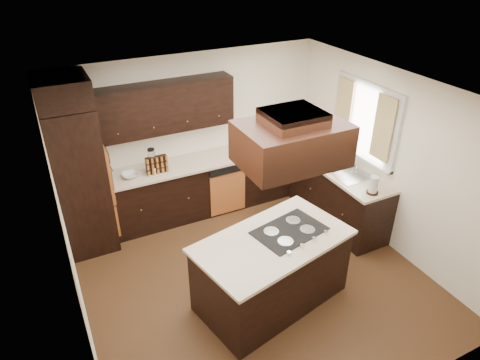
# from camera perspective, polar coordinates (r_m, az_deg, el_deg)

# --- Properties ---
(floor) EXTENTS (4.20, 4.20, 0.02)m
(floor) POSITION_cam_1_polar(r_m,az_deg,el_deg) (5.85, 1.78, -12.80)
(floor) COLOR brown
(floor) RESTS_ON ground
(ceiling) EXTENTS (4.20, 4.20, 0.02)m
(ceiling) POSITION_cam_1_polar(r_m,az_deg,el_deg) (4.54, 2.28, 11.30)
(ceiling) COLOR white
(ceiling) RESTS_ON ground
(wall_back) EXTENTS (4.20, 0.02, 2.50)m
(wall_back) POSITION_cam_1_polar(r_m,az_deg,el_deg) (6.80, -6.47, 6.24)
(wall_back) COLOR white
(wall_back) RESTS_ON ground
(wall_front) EXTENTS (4.20, 0.02, 2.50)m
(wall_front) POSITION_cam_1_polar(r_m,az_deg,el_deg) (3.79, 17.99, -17.59)
(wall_front) COLOR white
(wall_front) RESTS_ON ground
(wall_left) EXTENTS (0.02, 4.20, 2.50)m
(wall_left) POSITION_cam_1_polar(r_m,az_deg,el_deg) (4.64, -21.90, -8.31)
(wall_left) COLOR white
(wall_left) RESTS_ON ground
(wall_right) EXTENTS (0.02, 4.20, 2.50)m
(wall_right) POSITION_cam_1_polar(r_m,az_deg,el_deg) (6.24, 19.35, 2.42)
(wall_right) COLOR white
(wall_right) RESTS_ON ground
(oven_column) EXTENTS (0.65, 0.75, 2.12)m
(oven_column) POSITION_cam_1_polar(r_m,az_deg,el_deg) (6.20, -20.49, -0.00)
(oven_column) COLOR black
(oven_column) RESTS_ON floor
(wall_oven_face) EXTENTS (0.05, 0.62, 0.78)m
(wall_oven_face) POSITION_cam_1_polar(r_m,az_deg,el_deg) (6.20, -17.44, 1.20)
(wall_oven_face) COLOR #C36830
(wall_oven_face) RESTS_ON oven_column
(base_cabinets_back) EXTENTS (2.93, 0.60, 0.88)m
(base_cabinets_back) POSITION_cam_1_polar(r_m,az_deg,el_deg) (6.91, -4.91, -0.78)
(base_cabinets_back) COLOR black
(base_cabinets_back) RESTS_ON floor
(base_cabinets_right) EXTENTS (0.60, 2.40, 0.88)m
(base_cabinets_right) POSITION_cam_1_polar(r_m,az_deg,el_deg) (7.01, 11.43, -0.86)
(base_cabinets_right) COLOR black
(base_cabinets_right) RESTS_ON floor
(countertop_back) EXTENTS (2.93, 0.63, 0.04)m
(countertop_back) POSITION_cam_1_polar(r_m,az_deg,el_deg) (6.68, -5.03, 2.55)
(countertop_back) COLOR beige
(countertop_back) RESTS_ON base_cabinets_back
(countertop_right) EXTENTS (0.63, 2.40, 0.04)m
(countertop_right) POSITION_cam_1_polar(r_m,az_deg,el_deg) (6.78, 11.72, 2.45)
(countertop_right) COLOR beige
(countertop_right) RESTS_ON base_cabinets_right
(upper_cabinets) EXTENTS (2.00, 0.34, 0.72)m
(upper_cabinets) POSITION_cam_1_polar(r_m,az_deg,el_deg) (6.31, -9.87, 9.57)
(upper_cabinets) COLOR black
(upper_cabinets) RESTS_ON wall_back
(dishwasher_front) EXTENTS (0.60, 0.05, 0.72)m
(dishwasher_front) POSITION_cam_1_polar(r_m,az_deg,el_deg) (6.80, -1.67, -1.68)
(dishwasher_front) COLOR #C36830
(dishwasher_front) RESTS_ON floor
(window_frame) EXTENTS (0.06, 1.32, 1.12)m
(window_frame) POSITION_cam_1_polar(r_m,az_deg,el_deg) (6.41, 16.33, 7.60)
(window_frame) COLOR silver
(window_frame) RESTS_ON wall_right
(window_pane) EXTENTS (0.00, 1.20, 1.00)m
(window_pane) POSITION_cam_1_polar(r_m,az_deg,el_deg) (6.43, 16.52, 7.63)
(window_pane) COLOR white
(window_pane) RESTS_ON wall_right
(curtain_left) EXTENTS (0.02, 0.34, 0.90)m
(curtain_left) POSITION_cam_1_polar(r_m,az_deg,el_deg) (6.08, 18.54, 6.52)
(curtain_left) COLOR beige
(curtain_left) RESTS_ON wall_right
(curtain_right) EXTENTS (0.02, 0.34, 0.90)m
(curtain_right) POSITION_cam_1_polar(r_m,az_deg,el_deg) (6.65, 13.63, 9.22)
(curtain_right) COLOR beige
(curtain_right) RESTS_ON wall_right
(sink_rim) EXTENTS (0.52, 0.84, 0.01)m
(sink_rim) POSITION_cam_1_polar(r_m,az_deg,el_deg) (6.54, 13.66, 1.39)
(sink_rim) COLOR silver
(sink_rim) RESTS_ON countertop_right
(island) EXTENTS (1.90, 1.30, 0.88)m
(island) POSITION_cam_1_polar(r_m,az_deg,el_deg) (5.27, 4.20, -12.07)
(island) COLOR black
(island) RESTS_ON floor
(island_top) EXTENTS (1.98, 1.37, 0.04)m
(island_top) POSITION_cam_1_polar(r_m,az_deg,el_deg) (4.97, 4.40, -8.12)
(island_top) COLOR beige
(island_top) RESTS_ON island
(cooktop) EXTENTS (0.92, 0.71, 0.01)m
(cooktop) POSITION_cam_1_polar(r_m,az_deg,el_deg) (5.11, 6.60, -6.72)
(cooktop) COLOR black
(cooktop) RESTS_ON island_top
(range_hood) EXTENTS (1.05, 0.72, 0.42)m
(range_hood) POSITION_cam_1_polar(r_m,az_deg,el_deg) (4.28, 6.89, 4.86)
(range_hood) COLOR black
(range_hood) RESTS_ON ceiling
(hood_duct) EXTENTS (0.55, 0.50, 0.13)m
(hood_duct) POSITION_cam_1_polar(r_m,az_deg,el_deg) (4.17, 7.12, 8.28)
(hood_duct) COLOR black
(hood_duct) RESTS_ON ceiling
(blender_base) EXTENTS (0.15, 0.15, 0.10)m
(blender_base) POSITION_cam_1_polar(r_m,az_deg,el_deg) (6.39, -11.52, 1.41)
(blender_base) COLOR silver
(blender_base) RESTS_ON countertop_back
(blender_pitcher) EXTENTS (0.13, 0.13, 0.26)m
(blender_pitcher) POSITION_cam_1_polar(r_m,az_deg,el_deg) (6.31, -11.69, 2.85)
(blender_pitcher) COLOR silver
(blender_pitcher) RESTS_ON blender_base
(spice_rack) EXTENTS (0.31, 0.08, 0.26)m
(spice_rack) POSITION_cam_1_polar(r_m,az_deg,el_deg) (6.34, -11.06, 2.03)
(spice_rack) COLOR black
(spice_rack) RESTS_ON countertop_back
(mixing_bowl) EXTENTS (0.25, 0.25, 0.06)m
(mixing_bowl) POSITION_cam_1_polar(r_m,az_deg,el_deg) (6.35, -14.36, 0.63)
(mixing_bowl) COLOR silver
(mixing_bowl) RESTS_ON countertop_back
(soap_bottle) EXTENTS (0.11, 0.11, 0.21)m
(soap_bottle) POSITION_cam_1_polar(r_m,az_deg,el_deg) (6.78, 11.41, 3.64)
(soap_bottle) COLOR silver
(soap_bottle) RESTS_ON countertop_right
(paper_towel) EXTENTS (0.13, 0.13, 0.25)m
(paper_towel) POSITION_cam_1_polar(r_m,az_deg,el_deg) (5.99, 17.36, -0.65)
(paper_towel) COLOR silver
(paper_towel) RESTS_ON countertop_right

